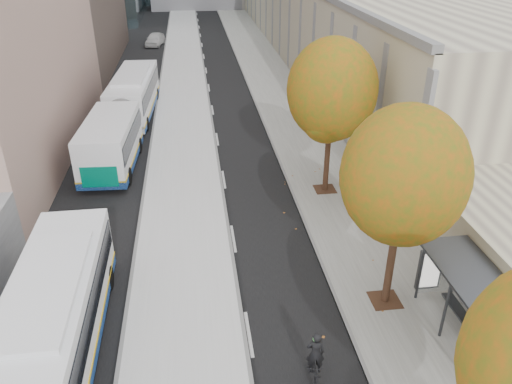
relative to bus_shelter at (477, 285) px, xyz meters
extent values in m
cube|color=silver|center=(-9.56, 24.04, -2.11)|extent=(4.25, 150.00, 0.15)
cube|color=gray|center=(-1.56, 24.04, -2.15)|extent=(4.75, 150.00, 0.08)
cube|color=gray|center=(9.81, 53.04, 1.81)|extent=(18.00, 92.00, 8.00)
cube|color=#383A3F|center=(-0.19, 0.04, 0.37)|extent=(1.90, 4.40, 0.10)
cylinder|color=#383A3F|center=(-0.89, -1.96, -0.91)|extent=(0.10, 0.10, 2.40)
cube|color=silver|center=(0.53, 0.04, -0.86)|extent=(0.04, 4.00, 2.10)
cylinder|color=#322014|center=(-2.09, 2.04, -0.49)|extent=(0.28, 0.28, 3.24)
sphere|color=#345E12|center=(-2.09, 2.04, 3.08)|extent=(4.20, 4.20, 4.20)
cylinder|color=#322014|center=(-2.09, 11.04, -0.42)|extent=(0.28, 0.28, 3.38)
sphere|color=#345E12|center=(-2.09, 11.04, 3.29)|extent=(4.40, 4.40, 4.40)
cube|color=white|center=(-13.26, 20.71, -0.72)|extent=(3.53, 17.72, 2.93)
cube|color=black|center=(-13.26, 20.71, -0.18)|extent=(3.55, 17.02, 1.02)
cube|color=#00654C|center=(-13.26, 11.94, -1.06)|extent=(1.86, 0.16, 1.13)
imported|color=black|center=(-5.58, -1.20, -1.74)|extent=(0.59, 1.54, 0.90)
imported|color=black|center=(-5.58, -1.20, -1.03)|extent=(0.59, 0.42, 1.51)
sphere|color=#3B823D|center=(-5.58, -1.20, -0.46)|extent=(0.23, 0.23, 0.23)
imported|color=silver|center=(-12.81, 49.50, -1.47)|extent=(2.43, 4.46, 1.44)
camera|label=1|loc=(-8.75, -11.77, 10.24)|focal=35.00mm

